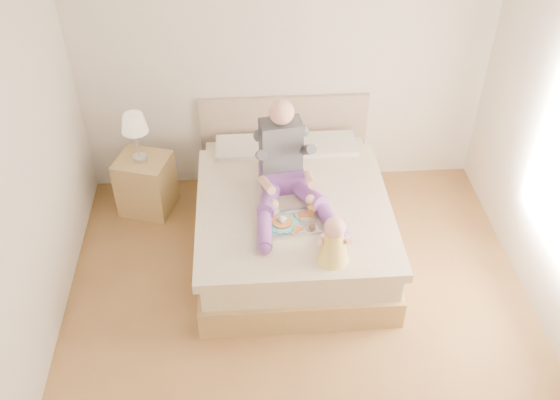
{
  "coord_description": "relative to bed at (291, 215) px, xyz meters",
  "views": [
    {
      "loc": [
        -0.4,
        -3.3,
        4.1
      ],
      "look_at": [
        -0.13,
        0.72,
        0.8
      ],
      "focal_mm": 40.0,
      "sensor_mm": 36.0,
      "label": 1
    }
  ],
  "objects": [
    {
      "name": "bed",
      "position": [
        0.0,
        0.0,
        0.0
      ],
      "size": [
        1.7,
        2.18,
        1.0
      ],
      "color": "#9B7D48",
      "rests_on": "ground"
    },
    {
      "name": "adult",
      "position": [
        -0.06,
        -0.05,
        0.55
      ],
      "size": [
        0.75,
        1.12,
        0.9
      ],
      "rotation": [
        0.0,
        0.0,
        0.14
      ],
      "color": "#6A388E",
      "rests_on": "bed"
    },
    {
      "name": "room",
      "position": [
        0.08,
        -1.08,
        1.19
      ],
      "size": [
        4.02,
        4.22,
        2.71
      ],
      "color": "brown",
      "rests_on": "ground"
    },
    {
      "name": "baby",
      "position": [
        0.25,
        -0.89,
        0.47
      ],
      "size": [
        0.28,
        0.38,
        0.42
      ],
      "rotation": [
        0.0,
        0.0,
        -0.03
      ],
      "color": "#F8CF4E",
      "rests_on": "bed"
    },
    {
      "name": "nightstand",
      "position": [
        -1.4,
        0.58,
        -0.02
      ],
      "size": [
        0.6,
        0.56,
        0.6
      ],
      "rotation": [
        0.0,
        0.0,
        -0.3
      ],
      "color": "#9B7D48",
      "rests_on": "ground"
    },
    {
      "name": "tray",
      "position": [
        -0.03,
        -0.45,
        0.32
      ],
      "size": [
        0.47,
        0.39,
        0.12
      ],
      "rotation": [
        0.0,
        0.0,
        0.14
      ],
      "color": "silver",
      "rests_on": "bed"
    },
    {
      "name": "lamp",
      "position": [
        -1.42,
        0.58,
        0.67
      ],
      "size": [
        0.25,
        0.25,
        0.5
      ],
      "color": "silver",
      "rests_on": "nightstand"
    }
  ]
}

